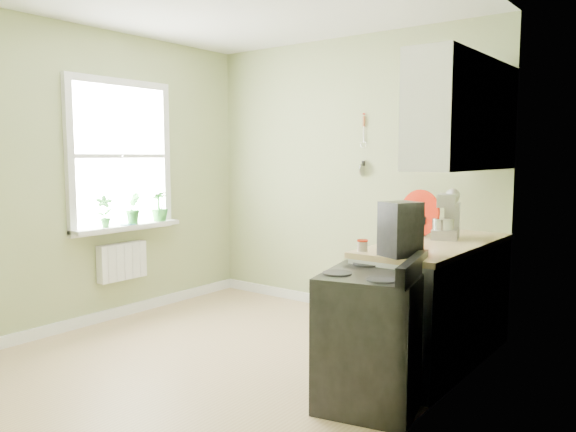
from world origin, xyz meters
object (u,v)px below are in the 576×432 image
Objects in this scene: stand_mixer at (447,217)px; coffee_maker at (400,230)px; stove at (373,337)px; kettle at (419,224)px.

stand_mixer is 0.94m from coffee_maker.
coffee_maker reaches higher than stove.
coffee_maker is (0.27, -0.90, 0.06)m from kettle.
stove is 1.35m from stand_mixer.
coffee_maker is at bearing -73.01° from kettle.
coffee_maker is at bearing -86.41° from stand_mixer.
kettle is 0.94m from coffee_maker.
stove is 0.70m from coffee_maker.
coffee_maker is (0.05, 0.25, 0.65)m from stove.
stove is 2.72× the size of coffee_maker.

